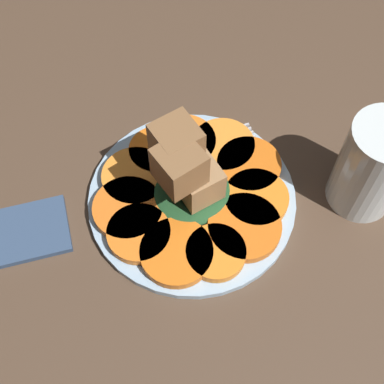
# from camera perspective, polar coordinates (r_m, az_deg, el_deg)

# --- Properties ---
(table_slab) EXTENTS (1.20, 1.20, 0.02)m
(table_slab) POSITION_cam_1_polar(r_m,az_deg,el_deg) (0.66, 0.00, -1.35)
(table_slab) COLOR #4C3828
(table_slab) RESTS_ON ground
(plate) EXTENTS (0.25, 0.25, 0.01)m
(plate) POSITION_cam_1_polar(r_m,az_deg,el_deg) (0.65, 0.00, -0.70)
(plate) COLOR #99B7D1
(plate) RESTS_ON table_slab
(carrot_slice_0) EXTENTS (0.09, 0.09, 0.01)m
(carrot_slice_0) POSITION_cam_1_polar(r_m,az_deg,el_deg) (0.62, 5.62, -3.76)
(carrot_slice_0) COLOR orange
(carrot_slice_0) RESTS_ON plate
(carrot_slice_1) EXTENTS (0.08, 0.08, 0.01)m
(carrot_slice_1) POSITION_cam_1_polar(r_m,az_deg,el_deg) (0.64, 6.85, -0.67)
(carrot_slice_1) COLOR orange
(carrot_slice_1) RESTS_ON plate
(carrot_slice_2) EXTENTS (0.08, 0.08, 0.01)m
(carrot_slice_2) POSITION_cam_1_polar(r_m,az_deg,el_deg) (0.66, 6.07, 2.86)
(carrot_slice_2) COLOR orange
(carrot_slice_2) RESTS_ON plate
(carrot_slice_3) EXTENTS (0.08, 0.08, 0.01)m
(carrot_slice_3) POSITION_cam_1_polar(r_m,az_deg,el_deg) (0.68, 3.32, 4.93)
(carrot_slice_3) COLOR orange
(carrot_slice_3) RESTS_ON plate
(carrot_slice_4) EXTENTS (0.08, 0.08, 0.01)m
(carrot_slice_4) POSITION_cam_1_polar(r_m,az_deg,el_deg) (0.68, -0.86, 5.32)
(carrot_slice_4) COLOR orange
(carrot_slice_4) RESTS_ON plate
(carrot_slice_5) EXTENTS (0.07, 0.07, 0.01)m
(carrot_slice_5) POSITION_cam_1_polar(r_m,az_deg,el_deg) (0.67, -3.78, 4.39)
(carrot_slice_5) COLOR orange
(carrot_slice_5) RESTS_ON plate
(carrot_slice_6) EXTENTS (0.08, 0.08, 0.01)m
(carrot_slice_6) POSITION_cam_1_polar(r_m,az_deg,el_deg) (0.65, -6.08, 1.60)
(carrot_slice_6) COLOR orange
(carrot_slice_6) RESTS_ON plate
(carrot_slice_7) EXTENTS (0.08, 0.08, 0.01)m
(carrot_slice_7) POSITION_cam_1_polar(r_m,az_deg,el_deg) (0.63, -6.89, -1.59)
(carrot_slice_7) COLOR orange
(carrot_slice_7) RESTS_ON plate
(carrot_slice_8) EXTENTS (0.07, 0.07, 0.01)m
(carrot_slice_8) POSITION_cam_1_polar(r_m,az_deg,el_deg) (0.62, -5.69, -4.43)
(carrot_slice_8) COLOR orange
(carrot_slice_8) RESTS_ON plate
(carrot_slice_9) EXTENTS (0.08, 0.08, 0.01)m
(carrot_slice_9) POSITION_cam_1_polar(r_m,az_deg,el_deg) (0.60, -1.66, -6.46)
(carrot_slice_9) COLOR orange
(carrot_slice_9) RESTS_ON plate
(carrot_slice_10) EXTENTS (0.07, 0.07, 0.01)m
(carrot_slice_10) POSITION_cam_1_polar(r_m,az_deg,el_deg) (0.60, 2.56, -6.47)
(carrot_slice_10) COLOR orange
(carrot_slice_10) RESTS_ON plate
(center_pile) EXTENTS (0.10, 0.09, 0.11)m
(center_pile) POSITION_cam_1_polar(r_m,az_deg,el_deg) (0.60, -0.45, 1.98)
(center_pile) COLOR #1E4723
(center_pile) RESTS_ON plate
(fork) EXTENTS (0.18, 0.04, 0.00)m
(fork) POSITION_cam_1_polar(r_m,az_deg,el_deg) (0.68, -0.17, 4.46)
(fork) COLOR #B2B2B7
(fork) RESTS_ON plate
(water_glass) EXTENTS (0.08, 0.08, 0.13)m
(water_glass) POSITION_cam_1_polar(r_m,az_deg,el_deg) (0.64, 18.74, 2.60)
(water_glass) COLOR silver
(water_glass) RESTS_ON table_slab
(napkin) EXTENTS (0.12, 0.07, 0.01)m
(napkin) POSITION_cam_1_polar(r_m,az_deg,el_deg) (0.66, -18.30, -4.34)
(napkin) COLOR #334766
(napkin) RESTS_ON table_slab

